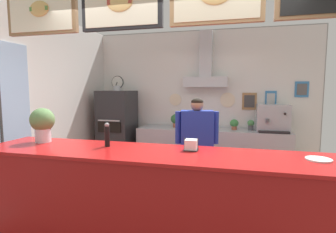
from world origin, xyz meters
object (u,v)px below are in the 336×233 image
at_px(potted_rosemary, 251,124).
at_px(pepper_grinder, 107,135).
at_px(napkin_holder, 191,145).
at_px(potted_oregano, 234,124).
at_px(condiment_plate, 319,159).
at_px(potted_thyme, 176,120).
at_px(espresso_machine, 273,118).
at_px(pizza_oven, 118,131).
at_px(shop_worker, 197,150).
at_px(basil_vase, 43,124).

xyz_separation_m(potted_rosemary, pepper_grinder, (-1.56, -2.66, 0.20)).
distance_m(napkin_holder, pepper_grinder, 0.86).
height_order(potted_oregano, napkin_holder, napkin_holder).
bearing_deg(condiment_plate, potted_rosemary, 98.07).
relative_size(potted_thyme, pepper_grinder, 1.10).
xyz_separation_m(espresso_machine, pepper_grinder, (-1.93, -2.61, 0.07)).
distance_m(pizza_oven, potted_thyme, 1.22).
xyz_separation_m(potted_oregano, pepper_grinder, (-1.26, -2.64, 0.19)).
xyz_separation_m(shop_worker, condiment_plate, (1.19, -1.27, 0.28)).
bearing_deg(shop_worker, pizza_oven, -47.42).
bearing_deg(potted_oregano, pepper_grinder, -115.47).
bearing_deg(espresso_machine, potted_thyme, 178.46).
distance_m(shop_worker, potted_thyme, 1.57).
bearing_deg(potted_oregano, potted_thyme, 178.83).
bearing_deg(condiment_plate, espresso_machine, 90.25).
bearing_deg(potted_oregano, espresso_machine, -2.16).
relative_size(espresso_machine, basil_vase, 1.49).
distance_m(potted_thyme, potted_rosemary, 1.42).
bearing_deg(potted_oregano, potted_rosemary, 3.59).
bearing_deg(pepper_grinder, condiment_plate, -0.92).
distance_m(pizza_oven, potted_rosemary, 2.62).
distance_m(shop_worker, potted_rosemary, 1.65).
height_order(espresso_machine, pepper_grinder, espresso_machine).
height_order(espresso_machine, potted_oregano, espresso_machine).
xyz_separation_m(potted_rosemary, basil_vase, (-2.35, -2.62, 0.28)).
bearing_deg(potted_rosemary, pepper_grinder, -120.39).
xyz_separation_m(espresso_machine, basil_vase, (-2.72, -2.58, 0.15)).
bearing_deg(basil_vase, potted_rosemary, 48.15).
bearing_deg(potted_rosemary, napkin_holder, -105.05).
bearing_deg(basil_vase, espresso_machine, 43.49).
relative_size(espresso_machine, napkin_holder, 4.06).
xyz_separation_m(pizza_oven, condiment_plate, (2.99, -2.50, 0.28)).
bearing_deg(potted_rosemary, pizza_oven, -175.87).
height_order(espresso_machine, condiment_plate, espresso_machine).
bearing_deg(napkin_holder, espresso_machine, 67.34).
relative_size(potted_oregano, potted_thyme, 0.73).
bearing_deg(potted_rosemary, shop_worker, -119.78).
distance_m(pizza_oven, potted_oregano, 2.32).
bearing_deg(potted_oregano, napkin_holder, -98.78).
relative_size(espresso_machine, potted_thyme, 2.08).
bearing_deg(shop_worker, espresso_machine, -143.64).
height_order(potted_thyme, napkin_holder, napkin_holder).
relative_size(shop_worker, napkin_holder, 11.17).
bearing_deg(basil_vase, potted_oregano, 51.82).
bearing_deg(potted_thyme, pizza_oven, -170.79).
distance_m(shop_worker, napkin_holder, 1.24).
height_order(espresso_machine, potted_rosemary, espresso_machine).
xyz_separation_m(pizza_oven, basil_vase, (0.25, -2.44, 0.48)).
distance_m(potted_oregano, potted_thyme, 1.12).
distance_m(condiment_plate, pepper_grinder, 1.94).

